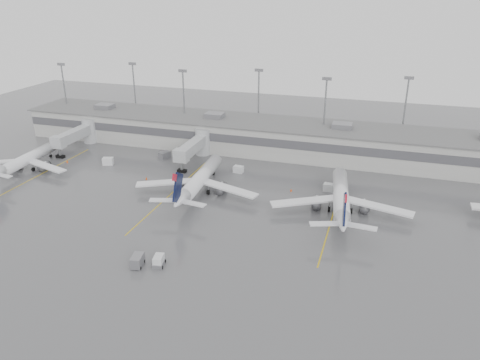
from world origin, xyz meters
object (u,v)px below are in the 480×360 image
(jet_far_left, at_px, (26,159))
(jet_mid_left, at_px, (199,179))
(baggage_tug, at_px, (159,262))
(jet_mid_right, at_px, (341,197))

(jet_far_left, bearing_deg, jet_mid_left, -3.99)
(jet_far_left, bearing_deg, baggage_tug, -33.90)
(baggage_tug, bearing_deg, jet_mid_left, 87.58)
(jet_mid_right, height_order, baggage_tug, jet_mid_right)
(jet_far_left, xyz_separation_m, jet_mid_left, (45.68, -0.07, 0.34))
(jet_far_left, distance_m, baggage_tug, 58.14)
(jet_far_left, xyz_separation_m, baggage_tug, (50.32, -29.05, -2.08))
(jet_mid_left, bearing_deg, jet_mid_right, -3.90)
(jet_mid_left, bearing_deg, jet_far_left, 176.28)
(jet_far_left, height_order, jet_mid_left, jet_mid_left)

